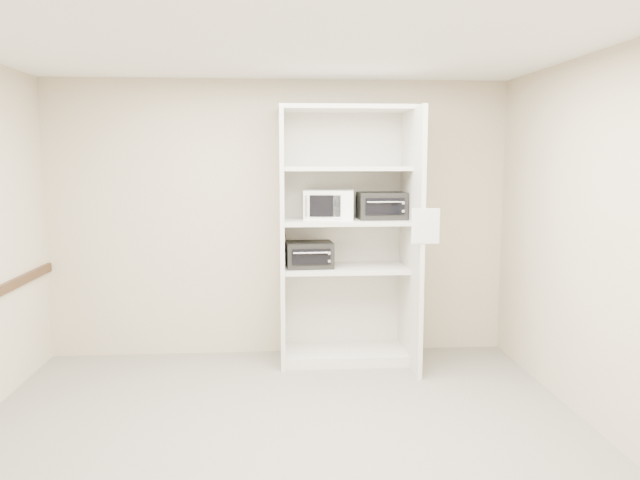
{
  "coord_description": "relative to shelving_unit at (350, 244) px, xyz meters",
  "views": [
    {
      "loc": [
        -0.04,
        -4.13,
        1.94
      ],
      "look_at": [
        0.36,
        1.38,
        1.22
      ],
      "focal_mm": 35.0,
      "sensor_mm": 36.0,
      "label": 1
    }
  ],
  "objects": [
    {
      "name": "toaster_oven_lower",
      "position": [
        -0.39,
        -0.03,
        -0.09
      ],
      "size": [
        0.45,
        0.35,
        0.24
      ],
      "primitive_type": "cube",
      "rotation": [
        0.0,
        0.0,
        0.06
      ],
      "color": "black",
      "rests_on": "shelving_unit"
    },
    {
      "name": "floor",
      "position": [
        -0.67,
        -1.7,
        -1.13
      ],
      "size": [
        4.5,
        4.0,
        0.01
      ],
      "primitive_type": "cube",
      "color": "slate",
      "rests_on": "ground"
    },
    {
      "name": "toaster_oven_upper",
      "position": [
        0.3,
        0.0,
        0.37
      ],
      "size": [
        0.45,
        0.34,
        0.25
      ],
      "primitive_type": "cube",
      "rotation": [
        0.0,
        0.0,
        0.02
      ],
      "color": "black",
      "rests_on": "shelving_unit"
    },
    {
      "name": "wall_back",
      "position": [
        -0.67,
        0.3,
        0.22
      ],
      "size": [
        4.5,
        0.02,
        2.7
      ],
      "primitive_type": "cube",
      "color": "tan",
      "rests_on": "ground"
    },
    {
      "name": "microwave",
      "position": [
        -0.2,
        0.03,
        0.38
      ],
      "size": [
        0.5,
        0.41,
        0.28
      ],
      "primitive_type": "cube",
      "rotation": [
        0.0,
        0.0,
        -0.13
      ],
      "color": "white",
      "rests_on": "shelving_unit"
    },
    {
      "name": "paper_sign",
      "position": [
        0.57,
        -0.63,
        0.24
      ],
      "size": [
        0.23,
        0.02,
        0.3
      ],
      "primitive_type": "cube",
      "rotation": [
        0.0,
        0.0,
        -0.06
      ],
      "color": "white",
      "rests_on": "shelving_unit"
    },
    {
      "name": "wall_front",
      "position": [
        -0.67,
        -3.7,
        0.22
      ],
      "size": [
        4.5,
        0.02,
        2.7
      ],
      "primitive_type": "cube",
      "color": "tan",
      "rests_on": "ground"
    },
    {
      "name": "wall_right",
      "position": [
        1.58,
        -1.7,
        0.22
      ],
      "size": [
        0.02,
        4.0,
        2.7
      ],
      "primitive_type": "cube",
      "color": "tan",
      "rests_on": "ground"
    },
    {
      "name": "shelving_unit",
      "position": [
        0.0,
        0.0,
        0.0
      ],
      "size": [
        1.24,
        0.92,
        2.42
      ],
      "color": "silver",
      "rests_on": "floor"
    },
    {
      "name": "ceiling",
      "position": [
        -0.67,
        -1.7,
        1.57
      ],
      "size": [
        4.5,
        4.0,
        0.01
      ],
      "primitive_type": "cube",
      "color": "white"
    }
  ]
}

